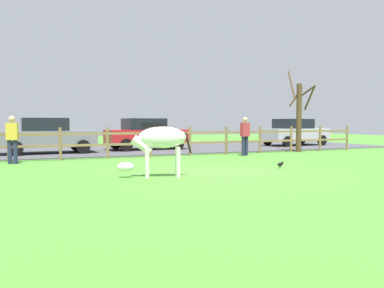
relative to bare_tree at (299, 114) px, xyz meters
The scene contains 11 objects.
ground_plane 8.62m from the bare_tree, 143.86° to the right, with size 60.00×60.00×0.00m, color #47842D.
parking_asphalt 8.26m from the bare_tree, 147.48° to the left, with size 28.00×7.40×0.05m, color #47474C.
paddock_fence 7.46m from the bare_tree, behind, with size 20.96×0.11×1.23m.
bare_tree is the anchor object (origin of this frame).
zebra 10.45m from the bare_tree, 147.93° to the right, with size 1.90×0.80×1.41m.
crow_on_grass 7.23m from the bare_tree, 132.77° to the right, with size 0.22×0.10×0.20m.
parked_car_red 7.57m from the bare_tree, 149.47° to the left, with size 4.12×2.14×1.56m.
parked_car_silver 4.62m from the bare_tree, 54.96° to the left, with size 4.15×2.19×1.56m.
parked_car_grey 11.64m from the bare_tree, 164.20° to the left, with size 4.08×2.04×1.56m.
visitor_left_of_tree 3.67m from the bare_tree, 166.87° to the right, with size 0.39×0.27×1.64m.
visitor_right_of_tree 12.49m from the bare_tree, behind, with size 0.40×0.29×1.64m.
Camera 1 is at (-5.16, -10.14, 1.43)m, focal length 36.39 mm.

